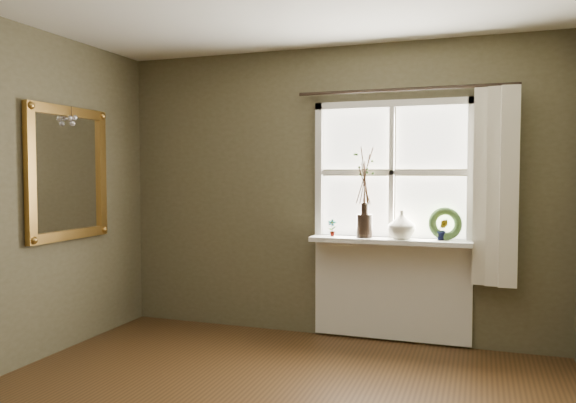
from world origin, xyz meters
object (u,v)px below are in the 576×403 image
Objects in this scene: dark_jug at (364,226)px; cream_vase at (402,225)px; wreath at (445,227)px; gilt_mirror at (68,173)px.

dark_jug is 0.83× the size of cream_vase.
cream_vase is 0.86× the size of wreath.
gilt_mirror reaches higher than dark_jug.
gilt_mirror is at bearing -178.44° from wreath.
gilt_mirror is at bearing -157.33° from dark_jug.
dark_jug is 0.18× the size of gilt_mirror.
gilt_mirror is (-2.97, -1.00, 0.45)m from wreath.
cream_vase is 2.82m from gilt_mirror.
dark_jug is 0.67m from wreath.
wreath is at bearing 18.62° from gilt_mirror.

